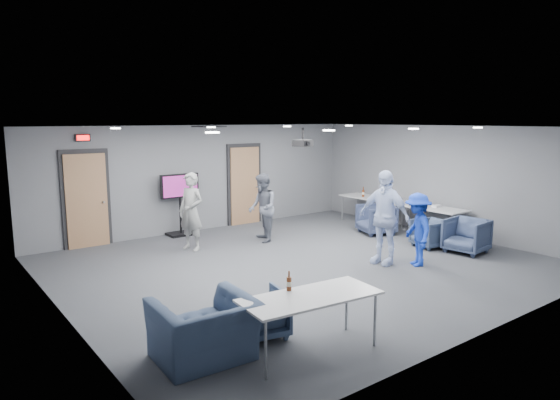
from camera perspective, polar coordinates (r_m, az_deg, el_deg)
floor at (r=10.05m, az=2.60°, el=-7.27°), size 9.00×9.00×0.00m
ceiling at (r=9.63m, az=2.72°, el=8.32°), size 9.00×9.00×0.00m
wall_back at (r=13.05m, az=-8.63°, el=2.52°), size 9.00×0.02×2.70m
wall_front at (r=7.20m, az=23.47°, el=-3.60°), size 9.00×0.02×2.70m
wall_left at (r=7.74m, az=-23.97°, el=-2.77°), size 0.02×8.00×2.70m
wall_right at (r=13.07m, az=18.04°, el=2.18°), size 0.02×8.00×2.70m
door_left at (r=11.93m, az=-21.25°, el=-0.00°), size 1.06×0.17×2.24m
door_right at (r=13.65m, az=-4.08°, el=1.70°), size 1.06×0.17×2.24m
exit_sign at (r=11.78m, az=-21.62°, el=6.63°), size 0.32×0.08×0.16m
hvac_diffuser at (r=11.67m, az=-8.13°, el=8.32°), size 0.60×0.60×0.03m
downlights at (r=9.63m, az=2.71°, el=8.23°), size 6.18×3.78×0.02m
person_a at (r=11.08m, az=-10.12°, el=-1.31°), size 0.61×0.73×1.71m
person_b at (r=11.66m, az=-2.03°, el=-0.90°), size 0.86×0.96×1.60m
person_c at (r=10.06m, az=11.80°, el=-1.94°), size 0.64×1.16×1.87m
person_d at (r=10.11m, az=15.42°, el=-3.28°), size 0.95×1.07×1.44m
chair_right_a at (r=12.73m, az=10.92°, el=-2.18°), size 1.03×1.02×0.74m
chair_right_b at (r=11.71m, az=16.79°, el=-3.68°), size 0.82×0.81×0.63m
chair_right_c at (r=11.48m, az=20.52°, el=-3.85°), size 0.90×0.88×0.74m
chair_front_a at (r=6.78m, az=-2.41°, el=-12.80°), size 0.80×0.81×0.63m
chair_front_b at (r=6.19m, az=-8.64°, el=-14.51°), size 1.20×1.06×0.74m
table_right_a at (r=13.93m, az=10.42°, el=0.13°), size 0.76×1.82×0.73m
table_right_b at (r=12.74m, az=16.72°, el=-0.95°), size 0.76×1.82×0.73m
table_front_left at (r=6.21m, az=3.51°, el=-11.24°), size 1.82×0.90×0.73m
bottle_front at (r=6.32m, az=1.04°, el=-9.51°), size 0.07×0.07×0.25m
bottle_right at (r=13.95m, az=9.48°, el=0.78°), size 0.07×0.07×0.28m
snack_box at (r=13.82m, az=10.77°, el=0.33°), size 0.23×0.19×0.04m
wrapper at (r=12.74m, az=17.46°, el=-0.67°), size 0.22×0.15×0.05m
tv_stand at (r=12.52m, az=-11.34°, el=-0.07°), size 1.00×0.48×1.53m
projector at (r=9.54m, az=2.63°, el=6.54°), size 0.38×0.35×0.35m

